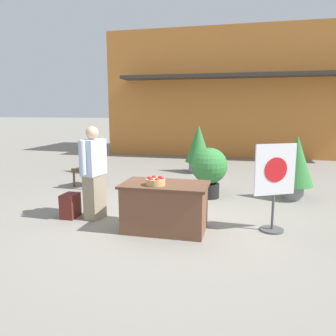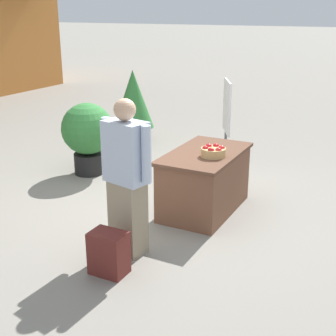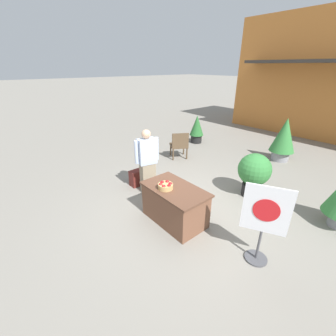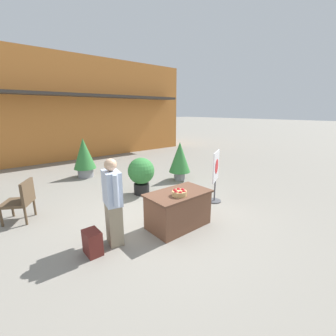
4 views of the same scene
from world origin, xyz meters
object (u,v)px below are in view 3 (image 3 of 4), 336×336
(potted_plant_far_left, at_px, (284,138))
(patio_chair, at_px, (179,144))
(display_table, at_px, (175,204))
(backpack, at_px, (137,178))
(potted_plant_far_right, at_px, (197,128))
(poster_board, at_px, (264,221))
(apple_basket, at_px, (165,186))
(potted_plant_near_right, at_px, (254,172))
(person_visitor, at_px, (147,162))

(potted_plant_far_left, bearing_deg, patio_chair, -132.77)
(patio_chair, bearing_deg, display_table, 166.45)
(backpack, bearing_deg, potted_plant_far_right, 111.47)
(display_table, height_order, poster_board, poster_board)
(display_table, bearing_deg, potted_plant_far_right, 128.74)
(apple_basket, height_order, poster_board, poster_board)
(potted_plant_far_left, bearing_deg, apple_basket, -89.42)
(display_table, distance_m, poster_board, 1.71)
(patio_chair, bearing_deg, potted_plant_far_right, -33.76)
(potted_plant_far_left, relative_size, potted_plant_near_right, 1.32)
(backpack, distance_m, patio_chair, 2.29)
(patio_chair, distance_m, potted_plant_far_right, 1.90)
(potted_plant_far_right, bearing_deg, potted_plant_far_left, 13.85)
(person_visitor, distance_m, potted_plant_far_right, 4.29)
(person_visitor, relative_size, patio_chair, 1.74)
(apple_basket, relative_size, poster_board, 0.21)
(backpack, height_order, poster_board, poster_board)
(potted_plant_near_right, xyz_separation_m, potted_plant_far_right, (-3.74, 2.00, -0.03))
(poster_board, relative_size, patio_chair, 1.49)
(person_visitor, relative_size, potted_plant_far_right, 1.43)
(display_table, xyz_separation_m, potted_plant_near_right, (0.46, 2.08, 0.25))
(poster_board, relative_size, potted_plant_far_left, 0.96)
(backpack, xyz_separation_m, poster_board, (3.39, 0.13, 0.56))
(backpack, height_order, potted_plant_far_right, potted_plant_far_right)
(person_visitor, xyz_separation_m, potted_plant_near_right, (1.77, 1.81, -0.18))
(backpack, bearing_deg, apple_basket, -12.49)
(patio_chair, relative_size, potted_plant_far_left, 0.64)
(apple_basket, bearing_deg, backpack, 167.51)
(apple_basket, distance_m, potted_plant_near_right, 2.31)
(potted_plant_near_right, bearing_deg, backpack, -139.94)
(apple_basket, xyz_separation_m, potted_plant_far_left, (-0.05, 5.00, -0.03))
(poster_board, relative_size, potted_plant_far_right, 1.23)
(potted_plant_far_left, distance_m, potted_plant_far_right, 3.22)
(patio_chair, xyz_separation_m, potted_plant_far_left, (2.29, 2.48, 0.28))
(apple_basket, distance_m, potted_plant_far_left, 5.00)
(person_visitor, relative_size, potted_plant_far_left, 1.12)
(display_table, xyz_separation_m, patio_chair, (-2.45, 2.37, 0.13))
(potted_plant_far_right, bearing_deg, apple_basket, -53.18)
(potted_plant_far_right, bearing_deg, backpack, -68.53)
(person_visitor, distance_m, potted_plant_far_left, 4.72)
(patio_chair, xyz_separation_m, potted_plant_far_right, (-0.82, 1.71, 0.10))
(display_table, relative_size, potted_plant_near_right, 1.23)
(person_visitor, height_order, potted_plant_far_right, person_visitor)
(person_visitor, height_order, backpack, person_visitor)
(potted_plant_far_left, height_order, potted_plant_near_right, potted_plant_far_left)
(poster_board, bearing_deg, patio_chair, -144.16)
(display_table, bearing_deg, patio_chair, 135.94)
(display_table, relative_size, potted_plant_far_right, 1.19)
(display_table, xyz_separation_m, poster_board, (1.63, 0.34, 0.39))
(potted_plant_far_left, distance_m, potted_plant_near_right, 2.85)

